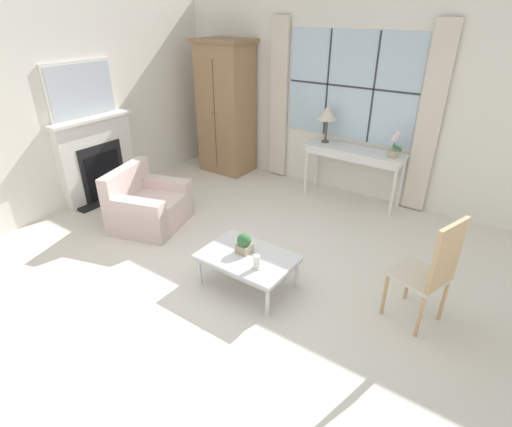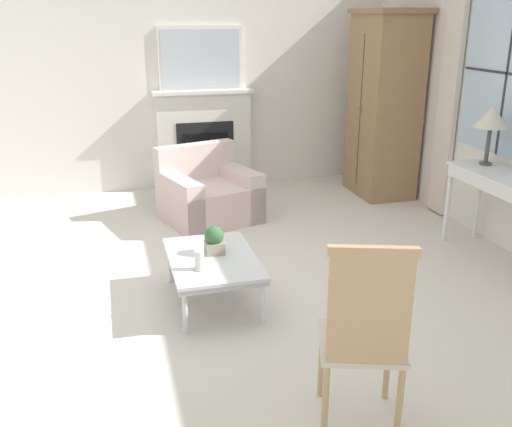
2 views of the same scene
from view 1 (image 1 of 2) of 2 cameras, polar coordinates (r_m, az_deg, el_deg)
name	(u,v)px [view 1 (image 1 of 2)]	position (r m, az deg, el deg)	size (l,w,h in m)	color
ground_plane	(225,279)	(4.50, -4.50, -9.28)	(14.00, 14.00, 0.00)	silver
wall_back_windowed	(349,103)	(6.35, 13.16, 15.16)	(7.20, 0.14, 2.80)	silver
wall_left	(85,106)	(6.46, -23.29, 13.90)	(0.06, 7.20, 2.80)	silver
fireplace	(97,154)	(6.51, -21.83, 7.86)	(0.34, 1.27, 2.03)	black
armoire	(226,108)	(7.14, -4.31, 14.78)	(0.93, 0.67, 2.22)	#93704C
console_table	(354,155)	(6.15, 13.86, 8.12)	(1.47, 0.43, 0.81)	white
table_lamp	(328,113)	(6.25, 10.18, 13.89)	(0.31, 0.31, 0.56)	#4C4742
potted_orchid	(394,146)	(5.90, 19.13, 9.07)	(0.20, 0.16, 0.38)	tan
armchair_upholstered	(148,207)	(5.60, -15.15, 0.93)	(1.07, 1.14, 0.80)	beige
side_chair_wooden	(432,268)	(3.89, 23.88, -7.20)	(0.56, 0.56, 1.12)	beige
coffee_table	(248,259)	(4.20, -1.17, -6.48)	(0.97, 0.66, 0.38)	silver
potted_plant_small	(244,243)	(4.17, -1.70, -4.26)	(0.15, 0.15, 0.22)	tan
pillar_candle	(257,262)	(3.95, 0.11, -7.01)	(0.10, 0.10, 0.16)	silver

